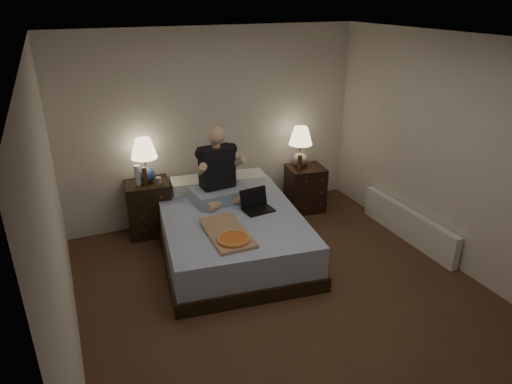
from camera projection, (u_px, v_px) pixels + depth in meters
name	position (u px, v px, depth m)	size (l,w,h in m)	color
floor	(292.00, 302.00, 4.59)	(4.00, 4.50, 0.00)	#533723
ceiling	(302.00, 42.00, 3.59)	(4.00, 4.50, 0.00)	white
wall_back	(214.00, 126.00, 5.97)	(4.00, 2.50, 0.00)	beige
wall_left	(57.00, 231.00, 3.35)	(4.50, 2.50, 0.00)	beige
wall_right	(463.00, 158.00, 4.83)	(4.50, 2.50, 0.00)	beige
bed	(232.00, 233.00, 5.37)	(1.54, 2.06, 0.51)	#5D7BBB
nightstand_left	(149.00, 207.00, 5.80)	(0.54, 0.48, 0.70)	black
nightstand_right	(305.00, 188.00, 6.44)	(0.49, 0.44, 0.64)	black
lamp_left	(145.00, 161.00, 5.56)	(0.32, 0.32, 0.56)	navy
lamp_right	(300.00, 147.00, 6.25)	(0.32, 0.32, 0.56)	gray
water_bottle	(138.00, 175.00, 5.53)	(0.07, 0.07, 0.25)	silver
soda_can	(159.00, 181.00, 5.56)	(0.07, 0.07, 0.10)	beige
beer_bottle_left	(145.00, 176.00, 5.54)	(0.06, 0.06, 0.23)	#4F2D0B
beer_bottle_right	(300.00, 163.00, 6.14)	(0.06, 0.06, 0.23)	#552A0C
person	(218.00, 165.00, 5.42)	(0.66, 0.52, 0.93)	black
laptop	(258.00, 202.00, 5.29)	(0.34, 0.28, 0.24)	black
pizza_box	(233.00, 240.00, 4.63)	(0.40, 0.76, 0.08)	tan
radiator	(408.00, 224.00, 5.70)	(0.10, 1.60, 0.40)	white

